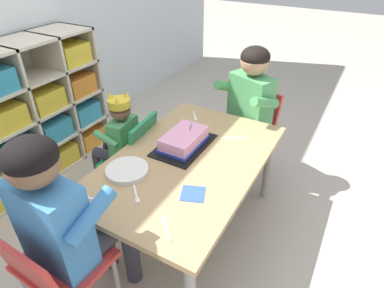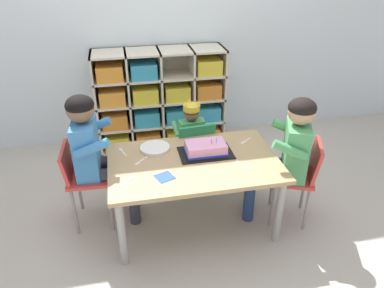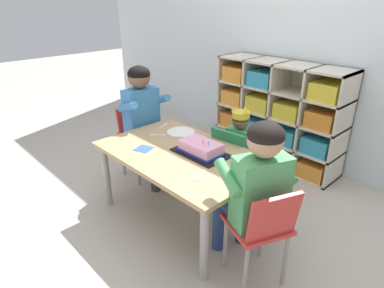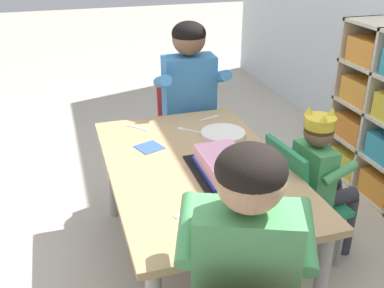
# 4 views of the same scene
# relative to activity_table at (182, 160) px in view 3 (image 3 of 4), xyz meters

# --- Properties ---
(ground) EXTENTS (16.00, 16.00, 0.00)m
(ground) POSITION_rel_activity_table_xyz_m (0.00, 0.00, -0.49)
(ground) COLOR #BCB2A3
(classroom_back_wall) EXTENTS (6.31, 0.10, 2.82)m
(classroom_back_wall) POSITION_rel_activity_table_xyz_m (0.00, 1.59, 0.91)
(classroom_back_wall) COLOR silver
(classroom_back_wall) RESTS_ON ground
(storage_cubby_shelf) EXTENTS (1.31, 0.37, 1.02)m
(storage_cubby_shelf) POSITION_rel_activity_table_xyz_m (-0.08, 1.34, -0.03)
(storage_cubby_shelf) COLOR beige
(storage_cubby_shelf) RESTS_ON ground
(activity_table) EXTENTS (1.22, 0.77, 0.56)m
(activity_table) POSITION_rel_activity_table_xyz_m (0.00, 0.00, 0.00)
(activity_table) COLOR tan
(activity_table) RESTS_ON ground
(classroom_chair_blue) EXTENTS (0.36, 0.35, 0.65)m
(classroom_chair_blue) POSITION_rel_activity_table_xyz_m (0.10, 0.47, -0.13)
(classroom_chair_blue) COLOR #238451
(classroom_chair_blue) RESTS_ON ground
(child_with_crown) EXTENTS (0.31, 0.31, 0.80)m
(child_with_crown) POSITION_rel_activity_table_xyz_m (0.09, 0.58, -0.00)
(child_with_crown) COLOR #4C9E5B
(child_with_crown) RESTS_ON ground
(classroom_chair_adult_side) EXTENTS (0.35, 0.37, 0.65)m
(classroom_chair_adult_side) POSITION_rel_activity_table_xyz_m (-0.79, 0.19, -0.07)
(classroom_chair_adult_side) COLOR red
(classroom_chair_adult_side) RESTS_ON ground
(adult_helper_seated) EXTENTS (0.44, 0.41, 1.05)m
(adult_helper_seated) POSITION_rel_activity_table_xyz_m (-0.68, 0.18, 0.15)
(adult_helper_seated) COLOR #3D7FBC
(adult_helper_seated) RESTS_ON ground
(classroom_chair_guest_side) EXTENTS (0.42, 0.41, 0.67)m
(classroom_chair_guest_side) POSITION_rel_activity_table_xyz_m (0.79, -0.11, -0.09)
(classroom_chair_guest_side) COLOR red
(classroom_chair_guest_side) RESTS_ON ground
(guest_at_table_side) EXTENTS (0.49, 0.47, 1.01)m
(guest_at_table_side) POSITION_rel_activity_table_xyz_m (0.68, -0.07, 0.13)
(guest_at_table_side) COLOR #4C9E5B
(guest_at_table_side) RESTS_ON ground
(birthday_cake_on_tray) EXTENTS (0.39, 0.25, 0.12)m
(birthday_cake_on_tray) POSITION_rel_activity_table_xyz_m (0.11, 0.08, 0.10)
(birthday_cake_on_tray) COLOR black
(birthday_cake_on_tray) RESTS_ON activity_table
(paper_plate_stack) EXTENTS (0.22, 0.22, 0.02)m
(paper_plate_stack) POSITION_rel_activity_table_xyz_m (-0.25, 0.22, 0.08)
(paper_plate_stack) COLOR white
(paper_plate_stack) RESTS_ON activity_table
(paper_napkin_square) EXTENTS (0.15, 0.15, 0.00)m
(paper_napkin_square) POSITION_rel_activity_table_xyz_m (-0.24, -0.17, 0.07)
(paper_napkin_square) COLOR #3356B7
(paper_napkin_square) RESTS_ON activity_table
(fork_scattered_mid_table) EXTENTS (0.08, 0.13, 0.00)m
(fork_scattered_mid_table) POSITION_rel_activity_table_xyz_m (0.33, -0.15, 0.07)
(fork_scattered_mid_table) COLOR white
(fork_scattered_mid_table) RESTS_ON activity_table
(fork_beside_plate_stack) EXTENTS (0.11, 0.11, 0.00)m
(fork_beside_plate_stack) POSITION_rel_activity_table_xyz_m (-0.47, -0.17, 0.07)
(fork_beside_plate_stack) COLOR white
(fork_beside_plate_stack) RESTS_ON activity_table
(fork_near_cake_tray) EXTENTS (0.11, 0.09, 0.00)m
(fork_near_cake_tray) POSITION_rel_activity_table_xyz_m (0.46, 0.20, 0.07)
(fork_near_cake_tray) COLOR white
(fork_near_cake_tray) RESTS_ON activity_table
(fork_near_child_seat) EXTENTS (0.05, 0.12, 0.00)m
(fork_near_child_seat) POSITION_rel_activity_table_xyz_m (-0.50, 0.23, 0.07)
(fork_near_child_seat) COLOR white
(fork_near_child_seat) RESTS_ON activity_table
(fork_by_napkin) EXTENTS (0.10, 0.11, 0.00)m
(fork_by_napkin) POSITION_rel_activity_table_xyz_m (-0.38, 0.07, 0.07)
(fork_by_napkin) COLOR white
(fork_by_napkin) RESTS_ON activity_table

